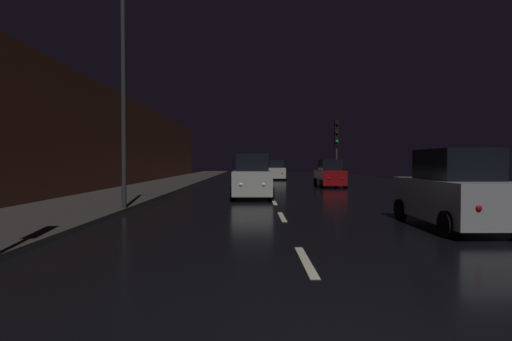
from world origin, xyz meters
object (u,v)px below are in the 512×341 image
Objects in this scene: streetlamp_overhead at (135,64)px; car_parked_right_far at (330,175)px; traffic_light_far_right at (337,138)px; car_parked_right_near at (453,192)px; car_distant_taillights at (276,171)px; car_approaching_headlights at (252,178)px.

streetlamp_overhead reaches higher than car_parked_right_far.
traffic_light_far_right is 1.27× the size of car_parked_right_far.
traffic_light_far_right is 0.61× the size of streetlamp_overhead.
car_parked_right_near is at bearing 0.08° from traffic_light_far_right.
car_parked_right_far is at bearing 0.00° from car_parked_right_near.
streetlamp_overhead is 26.13m from car_distant_taillights.
car_parked_right_near is (-0.80, -18.43, -2.58)m from traffic_light_far_right.
car_parked_right_far is at bearing 146.17° from car_approaching_headlights.
car_distant_taillights is 0.93× the size of car_parked_right_near.
traffic_light_far_right reaches higher than car_parked_right_far.
car_approaching_headlights reaches higher than car_parked_right_far.
car_distant_taillights is 1.02× the size of car_parked_right_far.
car_distant_taillights is at bearing 173.14° from car_approaching_headlights.
streetlamp_overhead is 2.03× the size of car_distant_taillights.
streetlamp_overhead reaches higher than traffic_light_far_right.
streetlamp_overhead is at bearing 71.05° from car_parked_right_near.
car_approaching_headlights is at bearing 31.92° from car_parked_right_near.
traffic_light_far_right is 1.24× the size of car_distant_taillights.
car_approaching_headlights is (4.09, 5.49, -4.21)m from streetlamp_overhead.
car_distant_taillights is 11.75m from car_parked_right_far.
car_parked_right_near is at bearing -173.70° from car_distant_taillights.
car_distant_taillights is at bearing 75.54° from streetlamp_overhead.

